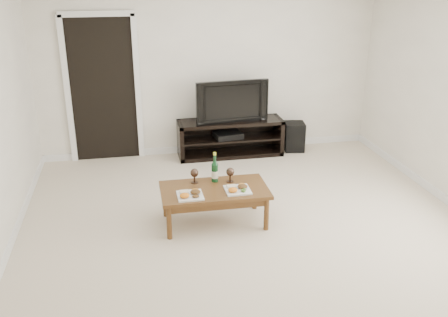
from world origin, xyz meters
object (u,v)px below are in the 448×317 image
at_px(television, 230,100).
at_px(coffee_table, 214,206).
at_px(media_console, 230,138).
at_px(subwoofer, 294,137).

relative_size(television, coffee_table, 0.91).
relative_size(media_console, coffee_table, 1.33).
distance_m(media_console, coffee_table, 2.14).
bearing_deg(coffee_table, subwoofer, 51.81).
bearing_deg(subwoofer, television, -170.39).
bearing_deg(subwoofer, media_console, -170.39).
height_order(media_console, television, television).
distance_m(television, subwoofer, 1.20).
bearing_deg(subwoofer, coffee_table, -119.53).
xyz_separation_m(television, subwoofer, (1.02, 0.02, -0.64)).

